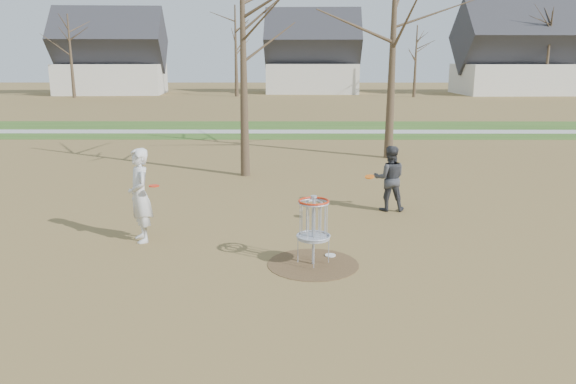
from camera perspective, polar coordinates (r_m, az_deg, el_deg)
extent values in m
plane|color=brown|center=(11.12, 2.56, -7.35)|extent=(160.00, 160.00, 0.00)
cube|color=#2D5119|center=(31.63, 1.08, 6.38)|extent=(160.00, 8.00, 0.01)
cube|color=#9E9E99|center=(30.63, 1.11, 6.16)|extent=(160.00, 1.50, 0.01)
cylinder|color=#47331E|center=(11.12, 2.56, -7.32)|extent=(1.80, 1.80, 0.01)
imported|color=silver|center=(12.61, -14.82, -0.34)|extent=(0.78, 0.90, 2.07)
imported|color=#36373B|center=(14.96, 10.27, 1.38)|extent=(0.87, 0.70, 1.73)
cylinder|color=silver|center=(11.56, 4.32, -6.43)|extent=(0.22, 0.22, 0.02)
cylinder|color=#DD5B0B|center=(13.23, 8.29, 1.55)|extent=(0.23, 0.22, 0.09)
cylinder|color=red|center=(12.20, -13.45, 0.61)|extent=(0.22, 0.22, 0.02)
cylinder|color=#9EA3AD|center=(10.89, 2.60, -4.03)|extent=(0.05, 0.05, 1.35)
cylinder|color=#9EA3AD|center=(10.93, 2.59, -4.66)|extent=(0.64, 0.64, 0.04)
torus|color=#9EA3AD|center=(10.73, 2.63, -1.10)|extent=(0.60, 0.60, 0.04)
torus|color=red|center=(10.73, 2.63, -0.92)|extent=(0.60, 0.60, 0.04)
cone|color=#382B1E|center=(18.94, -4.55, 12.88)|extent=(0.32, 0.32, 7.50)
cone|color=#382B1E|center=(22.72, 10.59, 14.07)|extent=(0.36, 0.36, 8.50)
cone|color=#382B1E|center=(60.36, -21.19, 12.72)|extent=(0.36, 0.36, 8.00)
cone|color=#382B1E|center=(58.64, -5.32, 14.04)|extent=(0.40, 0.40, 9.00)
cone|color=#382B1E|center=(58.71, 12.84, 12.79)|extent=(0.32, 0.32, 7.00)
cone|color=#382B1E|center=(65.00, 24.92, 12.60)|extent=(0.38, 0.38, 8.50)
cube|color=silver|center=(65.41, -17.45, 10.89)|extent=(11.46, 7.75, 3.20)
pyramid|color=#2D2D33|center=(65.38, -17.66, 13.85)|extent=(12.01, 7.79, 3.55)
cube|color=silver|center=(64.47, 2.50, 11.46)|extent=(10.24, 7.34, 3.20)
pyramid|color=#2D2D33|center=(64.43, 2.53, 14.46)|extent=(10.74, 7.36, 3.55)
cube|color=silver|center=(67.04, 22.05, 10.58)|extent=(12.40, 8.62, 3.20)
pyramid|color=#2D2D33|center=(67.01, 22.34, 13.68)|extent=(13.00, 8.65, 4.06)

